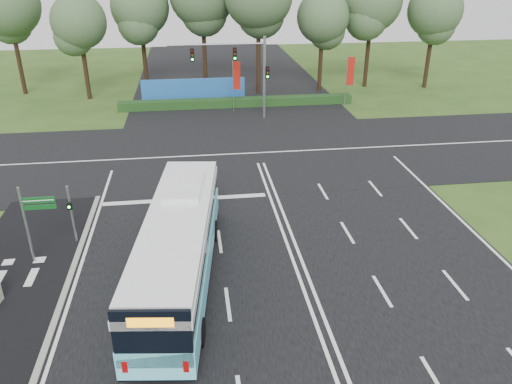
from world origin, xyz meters
TOP-DOWN VIEW (x-y plane):
  - ground at (0.00, 0.00)m, footprint 120.00×120.00m
  - road_main at (0.00, 0.00)m, footprint 20.00×120.00m
  - road_cross at (0.00, 12.00)m, footprint 120.00×14.00m
  - bike_path at (-12.50, -3.00)m, footprint 5.00×18.00m
  - kerb_strip at (-10.10, -3.00)m, footprint 0.25×18.00m
  - city_bus at (-5.19, -3.11)m, footprint 4.07×12.58m
  - pedestrian_signal at (-10.41, 0.92)m, footprint 0.28×0.40m
  - street_sign at (-11.68, -0.66)m, footprint 1.51×0.12m
  - banner_flag_mid at (-0.24, 22.78)m, footprint 0.68×0.22m
  - banner_flag_right at (10.25, 22.87)m, footprint 0.70×0.15m
  - traffic_light_gantry at (0.21, 20.50)m, footprint 8.41×0.28m
  - hedge at (0.00, 24.50)m, footprint 22.00×1.20m
  - blue_hoarding at (-4.00, 27.00)m, footprint 10.00×0.30m
  - eucalyptus_row at (-0.14, 30.83)m, footprint 47.99×9.65m

SIDE VIEW (x-z plane):
  - ground at x=0.00m, z-range 0.00..0.00m
  - road_main at x=0.00m, z-range 0.00..0.04m
  - road_cross at x=0.00m, z-range 0.00..0.05m
  - bike_path at x=-12.50m, z-range 0.00..0.06m
  - kerb_strip at x=-10.10m, z-range 0.00..0.12m
  - hedge at x=0.00m, z-range 0.00..0.80m
  - blue_hoarding at x=-4.00m, z-range 0.00..2.20m
  - pedestrian_signal at x=-10.41m, z-range 0.14..3.22m
  - city_bus at x=-5.19m, z-range 0.01..3.56m
  - street_sign at x=-11.68m, z-range 0.51..4.38m
  - banner_flag_mid at x=-0.24m, z-range 0.71..5.38m
  - banner_flag_right at x=10.25m, z-range 0.72..5.50m
  - traffic_light_gantry at x=0.21m, z-range 1.16..8.16m
  - eucalyptus_row at x=-0.14m, z-range 2.16..15.05m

